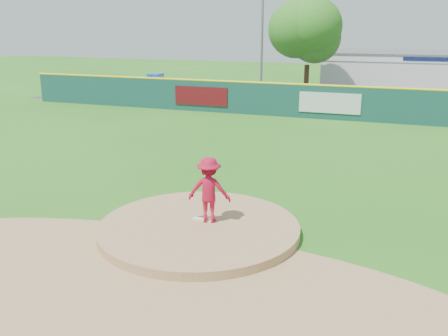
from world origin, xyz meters
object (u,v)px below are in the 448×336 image
(van, at_px, (406,101))
(deciduous_tree, at_px, (308,37))
(pool_building_grp, at_px, (422,73))
(playground_slide, at_px, (155,84))
(pitcher, at_px, (209,190))
(light_pole_left, at_px, (262,16))

(van, xyz_separation_m, deciduous_tree, (-7.02, 2.09, 3.93))
(van, distance_m, pool_building_grp, 9.20)
(playground_slide, relative_size, deciduous_tree, 0.41)
(pitcher, xyz_separation_m, van, (4.83, 22.60, -0.54))
(pitcher, distance_m, light_pole_left, 27.83)
(van, height_order, playground_slide, playground_slide)
(pitcher, bearing_deg, pool_building_grp, -111.10)
(pitcher, bearing_deg, playground_slide, -70.00)
(van, height_order, pool_building_grp, pool_building_grp)
(playground_slide, distance_m, light_pole_left, 9.94)
(van, distance_m, playground_slide, 19.02)
(pool_building_grp, xyz_separation_m, playground_slide, (-19.96, -7.87, -0.83))
(van, relative_size, pool_building_grp, 0.29)
(deciduous_tree, bearing_deg, pitcher, -84.94)
(playground_slide, bearing_deg, van, -3.67)
(van, height_order, deciduous_tree, deciduous_tree)
(van, xyz_separation_m, light_pole_left, (-11.02, 4.09, 5.43))
(pool_building_grp, xyz_separation_m, deciduous_tree, (-8.00, -6.99, 2.89))
(pitcher, distance_m, playground_slide, 27.71)
(pool_building_grp, bearing_deg, light_pole_left, -157.40)
(pool_building_grp, bearing_deg, pitcher, -100.39)
(pitcher, distance_m, pool_building_grp, 32.22)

